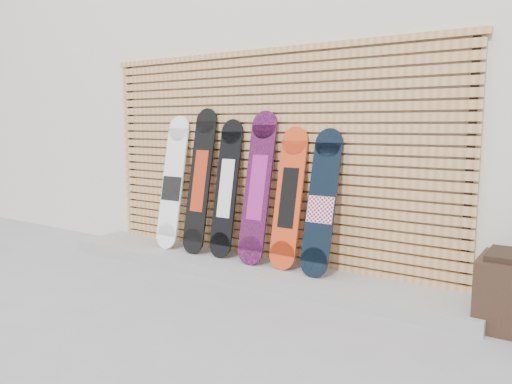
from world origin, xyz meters
TOP-DOWN VIEW (x-y plane):
  - ground at (0.00, 0.00)m, footprint 80.00×80.00m
  - building at (0.50, 3.50)m, footprint 12.00×5.00m
  - concrete_step at (-0.15, 0.68)m, footprint 4.60×0.70m
  - slat_wall at (-0.15, 0.97)m, footprint 4.26×0.08m
  - snowboard_0 at (-1.27, 0.78)m, footprint 0.30×0.33m
  - snowboard_1 at (-0.86, 0.78)m, footprint 0.28×0.34m
  - snowboard_2 at (-0.51, 0.80)m, footprint 0.27×0.30m
  - snowboard_3 at (-0.10, 0.77)m, footprint 0.30×0.34m
  - snowboard_4 at (0.26, 0.79)m, footprint 0.29×0.31m
  - snowboard_5 at (0.63, 0.76)m, footprint 0.28×0.36m

SIDE VIEW (x-z plane):
  - ground at x=0.00m, z-range 0.00..0.00m
  - concrete_step at x=-0.15m, z-range 0.00..0.12m
  - snowboard_5 at x=0.63m, z-range 0.11..1.49m
  - snowboard_4 at x=0.26m, z-range 0.12..1.51m
  - snowboard_2 at x=-0.51m, z-range 0.12..1.59m
  - snowboard_0 at x=-1.27m, z-range 0.11..1.62m
  - snowboard_3 at x=-0.10m, z-range 0.12..1.67m
  - snowboard_1 at x=-0.86m, z-range 0.12..1.71m
  - slat_wall at x=-0.15m, z-range 0.06..2.35m
  - building at x=0.50m, z-range 0.00..3.60m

